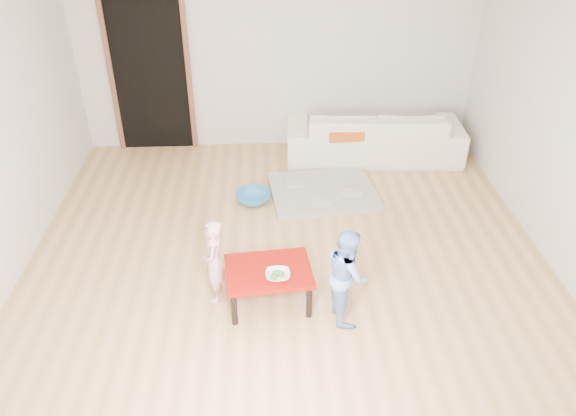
{
  "coord_description": "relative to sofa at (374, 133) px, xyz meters",
  "views": [
    {
      "loc": [
        -0.2,
        -4.43,
        3.32
      ],
      "look_at": [
        0.0,
        -0.2,
        0.65
      ],
      "focal_mm": 35.0,
      "sensor_mm": 36.0,
      "label": 1
    }
  ],
  "objects": [
    {
      "name": "right_wall",
      "position": [
        1.3,
        -2.05,
        0.98
      ],
      "size": [
        0.02,
        5.0,
        2.6
      ],
      "primitive_type": "cube",
      "color": "beige",
      "rests_on": "floor"
    },
    {
      "name": "bowl",
      "position": [
        -1.31,
        -2.87,
        0.07
      ],
      "size": [
        0.2,
        0.2,
        0.05
      ],
      "primitive_type": "imported",
      "color": "white",
      "rests_on": "red_table"
    },
    {
      "name": "blanket",
      "position": [
        -0.73,
        -0.93,
        -0.29
      ],
      "size": [
        1.28,
        1.1,
        0.06
      ],
      "primitive_type": null,
      "rotation": [
        0.0,
        0.0,
        0.1
      ],
      "color": "beige",
      "rests_on": "floor"
    },
    {
      "name": "child_pink",
      "position": [
        -1.85,
        -2.67,
        0.07
      ],
      "size": [
        0.19,
        0.29,
        0.79
      ],
      "primitive_type": "imported",
      "rotation": [
        0.0,
        0.0,
        -1.59
      ],
      "color": "#DC647A",
      "rests_on": "floor"
    },
    {
      "name": "cushion",
      "position": [
        -0.42,
        -0.27,
        0.16
      ],
      "size": [
        0.45,
        0.4,
        0.11
      ],
      "primitive_type": "cube",
      "rotation": [
        0.0,
        0.0,
        0.09
      ],
      "color": "#CB5216",
      "rests_on": "sofa"
    },
    {
      "name": "red_table",
      "position": [
        -1.39,
        -2.76,
        -0.14
      ],
      "size": [
        0.77,
        0.61,
        0.36
      ],
      "primitive_type": null,
      "rotation": [
        0.0,
        0.0,
        0.1
      ],
      "color": "maroon",
      "rests_on": "floor"
    },
    {
      "name": "basin",
      "position": [
        -1.53,
        -1.07,
        -0.26
      ],
      "size": [
        0.39,
        0.39,
        0.12
      ],
      "primitive_type": "imported",
      "color": "teal",
      "rests_on": "floor"
    },
    {
      "name": "sofa",
      "position": [
        0.0,
        0.0,
        0.0
      ],
      "size": [
        2.23,
        0.97,
        0.64
      ],
      "primitive_type": "imported",
      "rotation": [
        0.0,
        0.0,
        3.09
      ],
      "color": "white",
      "rests_on": "floor"
    },
    {
      "name": "broccoli",
      "position": [
        -1.31,
        -2.87,
        0.07
      ],
      "size": [
        0.12,
        0.12,
        0.06
      ],
      "primitive_type": null,
      "color": "#2D5919",
      "rests_on": "red_table"
    },
    {
      "name": "doorway",
      "position": [
        -2.8,
        0.43,
        0.7
      ],
      "size": [
        1.02,
        0.08,
        2.11
      ],
      "primitive_type": null,
      "color": "brown",
      "rests_on": "back_wall"
    },
    {
      "name": "child_blue",
      "position": [
        -0.75,
        -2.94,
        0.11
      ],
      "size": [
        0.37,
        0.45,
        0.85
      ],
      "primitive_type": "imported",
      "rotation": [
        0.0,
        0.0,
        1.69
      ],
      "color": "#5980D0",
      "rests_on": "floor"
    },
    {
      "name": "floor",
      "position": [
        -1.2,
        -2.05,
        -0.32
      ],
      "size": [
        5.0,
        5.0,
        0.01
      ],
      "primitive_type": "cube",
      "color": "tan",
      "rests_on": "ground"
    },
    {
      "name": "back_wall",
      "position": [
        -1.2,
        0.45,
        0.98
      ],
      "size": [
        5.0,
        0.02,
        2.6
      ],
      "primitive_type": "cube",
      "color": "beige",
      "rests_on": "floor"
    }
  ]
}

